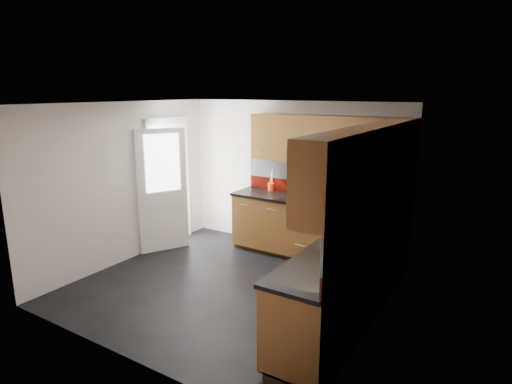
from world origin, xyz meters
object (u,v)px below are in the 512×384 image
Objects in this scene: utensil_pot at (271,186)px; toaster at (399,204)px; food_processor at (377,209)px; gas_hob at (309,199)px.

toaster is at bearing -2.17° from utensil_pot.
food_processor is (-0.16, -0.52, 0.03)m from toaster.
gas_hob is 2.11× the size of food_processor.
utensil_pot is 1.30× the size of toaster.
toaster is 0.55m from food_processor.
toaster reaches higher than gas_hob.
utensil_pot is at bearing 162.66° from food_processor.
gas_hob is at bearing 161.14° from food_processor.
utensil_pot is (-0.79, 0.21, 0.07)m from gas_hob.
gas_hob is 1.48× the size of utensil_pot.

